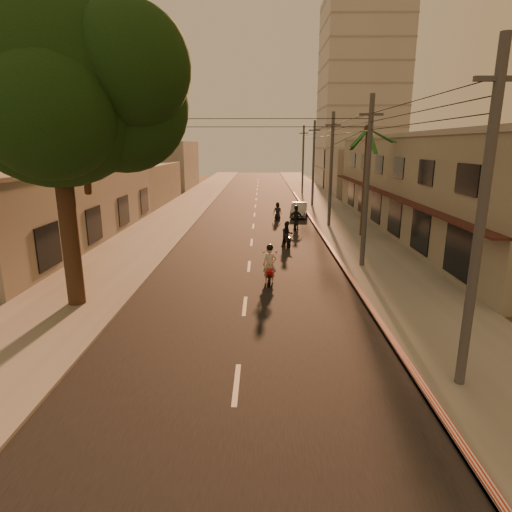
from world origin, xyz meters
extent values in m
plane|color=#383023|center=(0.00, 0.00, 0.00)|extent=(160.00, 160.00, 0.00)
cube|color=black|center=(0.00, 20.00, 0.01)|extent=(10.00, 140.00, 0.02)
cube|color=slate|center=(7.50, 20.00, 0.06)|extent=(5.00, 140.00, 0.12)
cube|color=slate|center=(-7.50, 20.00, 0.06)|extent=(5.00, 140.00, 0.12)
cube|color=red|center=(5.10, 15.00, 0.10)|extent=(0.20, 60.00, 0.20)
cube|color=gray|center=(14.00, 18.00, 3.50)|extent=(8.00, 34.00, 7.00)
cube|color=gray|center=(14.00, 18.00, 7.15)|extent=(8.20, 34.20, 0.30)
cube|color=#3A1B17|center=(9.70, 18.00, 3.10)|extent=(0.80, 34.00, 0.12)
cube|color=gray|center=(-14.00, 14.00, 2.50)|extent=(8.00, 24.00, 5.00)
cube|color=gray|center=(-14.00, 14.00, 5.10)|extent=(8.20, 24.20, 0.20)
cube|color=#B7B5B2|center=(16.00, 56.00, 14.00)|extent=(12.00, 12.00, 28.00)
cylinder|color=black|center=(-7.00, 2.00, 3.00)|extent=(0.70, 0.70, 6.00)
cylinder|color=black|center=(-6.20, 2.40, 6.00)|extent=(1.22, 2.17, 3.04)
cylinder|color=black|center=(-7.60, 1.70, 6.20)|extent=(1.31, 1.49, 2.73)
sphere|color=black|center=(-7.00, 2.00, 8.50)|extent=(7.20, 7.20, 7.20)
sphere|color=black|center=(-4.80, 3.00, 8.00)|extent=(5.20, 5.20, 5.20)
sphere|color=black|center=(-8.80, 2.80, 8.20)|extent=(4.80, 4.80, 4.80)
sphere|color=black|center=(-6.40, 0.20, 7.60)|extent=(4.60, 4.60, 4.60)
sphere|color=black|center=(-4.00, 1.50, 9.20)|extent=(4.40, 4.40, 4.40)
sphere|color=black|center=(-5.80, 4.40, 9.60)|extent=(4.40, 4.40, 4.40)
cylinder|color=black|center=(8.00, 16.00, 3.80)|extent=(0.32, 0.32, 7.60)
sphere|color=black|center=(8.00, 16.00, 7.60)|extent=(0.60, 0.60, 0.60)
cylinder|color=#38383A|center=(6.20, -4.00, 4.50)|extent=(0.26, 0.26, 9.00)
cube|color=#38383A|center=(6.20, -4.00, 8.00)|extent=(1.20, 0.12, 0.12)
cylinder|color=#38383A|center=(6.20, 8.00, 4.50)|extent=(0.26, 0.26, 9.00)
cube|color=#38383A|center=(6.20, 8.00, 8.00)|extent=(1.20, 0.12, 0.12)
cylinder|color=#38383A|center=(6.20, 20.00, 4.50)|extent=(0.26, 0.26, 9.00)
cube|color=#38383A|center=(6.20, 20.00, 8.00)|extent=(1.20, 0.12, 0.12)
cylinder|color=#38383A|center=(6.20, 32.00, 4.50)|extent=(0.26, 0.26, 9.00)
cube|color=#38383A|center=(6.20, 32.00, 8.00)|extent=(1.20, 0.12, 0.12)
cylinder|color=#38383A|center=(6.20, 44.00, 4.50)|extent=(0.26, 0.26, 9.00)
cube|color=#38383A|center=(6.20, 44.00, 8.00)|extent=(1.20, 0.12, 0.12)
cube|color=gray|center=(14.00, 45.00, 3.00)|extent=(8.00, 14.00, 6.00)
cube|color=gray|center=(-14.00, 34.00, 2.20)|extent=(8.00, 14.00, 4.40)
cube|color=gray|center=(-14.00, 52.00, 3.50)|extent=(8.00, 14.00, 7.00)
cylinder|color=black|center=(1.11, 5.89, 0.30)|extent=(0.12, 0.61, 0.61)
cylinder|color=black|center=(1.07, 4.54, 0.30)|extent=(0.12, 0.61, 0.61)
cube|color=#A70C0C|center=(1.09, 5.13, 0.60)|extent=(0.34, 1.20, 0.33)
cube|color=#A70C0C|center=(1.10, 5.67, 0.76)|extent=(0.33, 0.12, 0.65)
cylinder|color=silver|center=(1.10, 5.80, 1.14)|extent=(0.60, 0.06, 0.04)
imported|color=beige|center=(1.09, 5.13, 0.91)|extent=(0.69, 0.47, 1.82)
sphere|color=black|center=(1.09, 5.13, 1.77)|extent=(0.33, 0.33, 0.33)
sphere|color=silver|center=(0.80, 5.79, 1.41)|extent=(0.13, 0.13, 0.13)
sphere|color=silver|center=(1.41, 5.77, 1.41)|extent=(0.13, 0.13, 0.13)
cylinder|color=black|center=(2.24, 13.46, 0.27)|extent=(0.19, 0.55, 0.54)
cylinder|color=black|center=(2.45, 12.27, 0.27)|extent=(0.19, 0.55, 0.54)
cube|color=black|center=(2.36, 12.79, 0.53)|extent=(0.46, 1.10, 0.29)
cube|color=black|center=(2.27, 13.27, 0.68)|extent=(0.30, 0.15, 0.58)
cylinder|color=silver|center=(2.25, 13.39, 1.02)|extent=(0.53, 0.13, 0.04)
imported|color=black|center=(2.36, 12.79, 0.81)|extent=(1.01, 0.90, 1.63)
sphere|color=black|center=(2.36, 12.79, 1.58)|extent=(0.29, 0.29, 0.29)
cylinder|color=black|center=(3.45, 19.42, 0.30)|extent=(0.16, 0.62, 0.61)
cylinder|color=black|center=(3.33, 18.07, 0.30)|extent=(0.16, 0.62, 0.61)
cube|color=black|center=(3.39, 18.66, 0.60)|extent=(0.41, 1.22, 0.33)
cube|color=black|center=(3.43, 19.21, 0.76)|extent=(0.33, 0.14, 0.65)
cylinder|color=silver|center=(3.45, 19.34, 1.14)|extent=(0.60, 0.09, 0.04)
imported|color=black|center=(3.39, 18.66, 0.91)|extent=(1.15, 0.64, 1.83)
sphere|color=black|center=(3.39, 18.66, 1.78)|extent=(0.33, 0.33, 0.33)
cylinder|color=black|center=(2.23, 23.81, 0.25)|extent=(0.19, 0.51, 0.51)
cylinder|color=black|center=(2.00, 22.70, 0.25)|extent=(0.19, 0.51, 0.51)
cube|color=black|center=(2.10, 23.19, 0.50)|extent=(0.44, 1.02, 0.27)
cube|color=black|center=(2.19, 23.63, 0.63)|extent=(0.28, 0.14, 0.54)
cylinder|color=silver|center=(2.21, 23.74, 0.95)|extent=(0.49, 0.14, 0.04)
imported|color=black|center=(2.10, 23.19, 0.76)|extent=(0.93, 0.77, 1.52)
sphere|color=black|center=(2.10, 23.19, 1.47)|extent=(0.27, 0.27, 0.27)
imported|color=#929399|center=(4.16, 24.93, 0.65)|extent=(2.47, 4.35, 1.31)
camera|label=1|loc=(0.69, -14.68, 6.52)|focal=30.00mm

